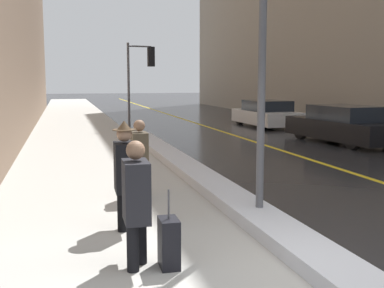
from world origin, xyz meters
name	(u,v)px	position (x,y,z in m)	size (l,w,h in m)	color
ground_plane	(323,285)	(0.00, 0.00, 0.00)	(160.00, 160.00, 0.00)	#232326
sidewalk_slab	(81,136)	(-2.00, 15.00, 0.01)	(4.00, 80.00, 0.01)	#B2AFA8
road_centre_stripe	(225,132)	(4.00, 15.00, 0.00)	(0.16, 80.00, 0.00)	gold
snow_bank_curb	(190,170)	(0.20, 6.40, 0.10)	(0.68, 15.42, 0.21)	silver
lamp_post	(262,39)	(0.30, 2.48, 2.83)	(0.28, 0.28, 4.70)	#515156
traffic_light_near	(142,67)	(0.91, 17.70, 2.82)	(1.30, 0.46, 3.90)	#515156
pedestrian_with_shoulder_bag	(136,198)	(-1.88, 1.01, 0.84)	(0.31, 0.71, 1.52)	black
pedestrian_nearside	(125,171)	(-1.82, 2.53, 0.89)	(0.35, 0.51, 1.63)	black
pedestrian_trailing	(140,155)	(-1.31, 4.37, 0.82)	(0.30, 0.49, 1.49)	#2A241B
parked_car_black	(343,125)	(6.92, 10.56, 0.63)	(2.20, 4.97, 1.33)	black
parked_car_white	(266,114)	(6.81, 17.05, 0.59)	(2.01, 4.35, 1.26)	silver
rolling_suitcase	(169,243)	(-1.51, 0.91, 0.30)	(0.23, 0.37, 0.95)	black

